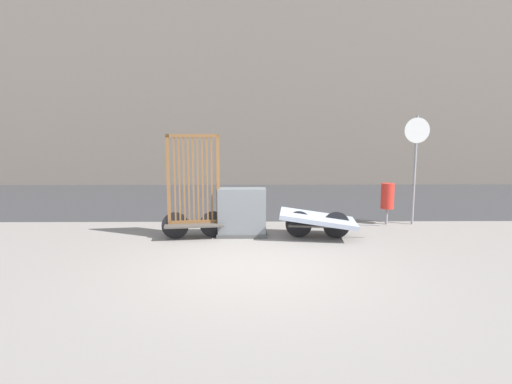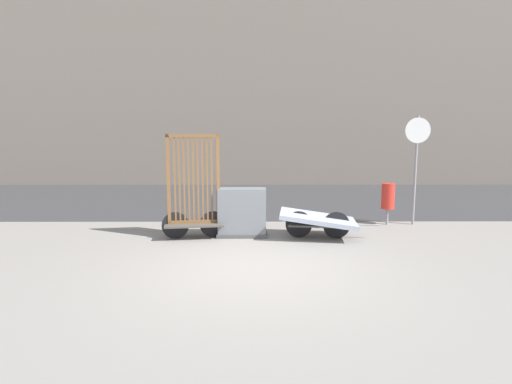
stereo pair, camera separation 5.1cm
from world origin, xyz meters
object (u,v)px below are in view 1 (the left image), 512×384
bike_cart_with_bedframe (194,201)px  trash_bin (387,196)px  bike_cart_with_mattress (318,220)px  sign_post (416,153)px  utility_cabinet (242,214)px

bike_cart_with_bedframe → trash_bin: (4.65, 1.36, -0.10)m
bike_cart_with_mattress → sign_post: size_ratio=0.81×
trash_bin → bike_cart_with_mattress: bearing=-145.5°
bike_cart_with_bedframe → bike_cart_with_mattress: bearing=-8.0°
bike_cart_with_bedframe → trash_bin: bike_cart_with_bedframe is taller
bike_cart_with_mattress → sign_post: (2.62, 1.35, 1.40)m
trash_bin → bike_cart_with_bedframe: bearing=-163.8°
bike_cart_with_bedframe → sign_post: (5.31, 1.35, 0.99)m
bike_cart_with_bedframe → bike_cart_with_mattress: bike_cart_with_bedframe is taller
bike_cart_with_mattress → utility_cabinet: (-1.65, 0.17, 0.09)m
bike_cart_with_bedframe → sign_post: size_ratio=0.83×
trash_bin → sign_post: bearing=-0.8°
trash_bin → sign_post: (0.65, -0.01, 1.09)m
bike_cart_with_mattress → utility_cabinet: size_ratio=1.98×
bike_cart_with_bedframe → bike_cart_with_mattress: size_ratio=1.02×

